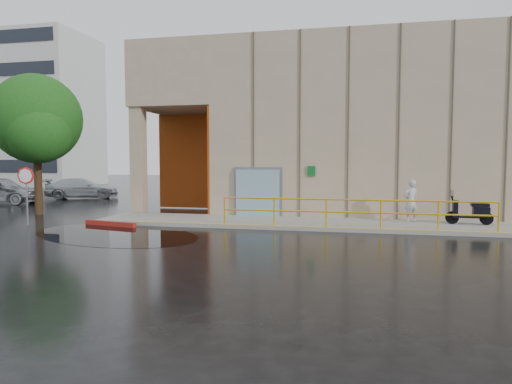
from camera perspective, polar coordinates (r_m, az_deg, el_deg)
ground at (r=14.20m, az=-5.51°, el=-6.39°), size 120.00×120.00×0.00m
sidewalk at (r=17.99m, az=11.24°, el=-4.01°), size 20.00×3.00×0.15m
building at (r=24.37m, az=14.21°, el=7.76°), size 20.00×10.17×8.00m
guardrail at (r=16.57m, az=12.06°, el=-2.59°), size 9.56×0.06×1.03m
distant_building at (r=52.61m, az=-26.14°, el=8.99°), size 12.00×8.08×15.00m
person at (r=18.64m, az=18.80°, el=-1.06°), size 0.72×0.64×1.66m
scooter at (r=18.83m, az=25.20°, el=-1.46°), size 1.68×0.58×1.29m
stop_sign at (r=19.94m, az=-26.81°, el=1.10°), size 0.69×0.13×2.30m
red_curb at (r=18.65m, az=-17.77°, el=-3.79°), size 2.38×0.71×0.18m
puddle at (r=16.55m, az=-17.20°, el=-5.05°), size 7.85×6.45×0.01m
car_c at (r=32.63m, az=-20.91°, el=0.43°), size 5.03×3.61×1.35m
tree_near at (r=23.63m, az=-25.73°, el=7.87°), size 4.14×4.14×6.55m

